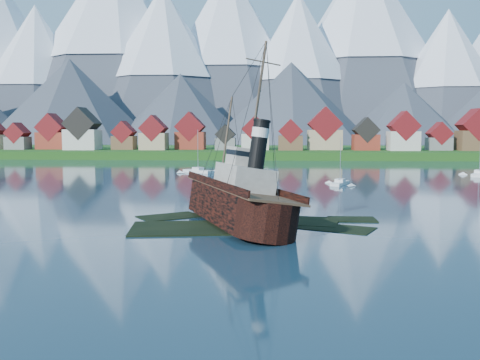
# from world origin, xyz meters

# --- Properties ---
(ground) EXTENTS (1400.00, 1400.00, 0.00)m
(ground) POSITION_xyz_m (0.00, 0.00, 0.00)
(ground) COLOR #172F40
(ground) RESTS_ON ground
(shoal) EXTENTS (31.71, 21.24, 1.14)m
(shoal) POSITION_xyz_m (1.78, 2.15, -0.35)
(shoal) COLOR black
(shoal) RESTS_ON ground
(shore_bank) EXTENTS (600.00, 80.00, 3.20)m
(shore_bank) POSITION_xyz_m (0.00, 170.00, 0.00)
(shore_bank) COLOR #163F12
(shore_bank) RESTS_ON ground
(seawall) EXTENTS (600.00, 2.50, 2.00)m
(seawall) POSITION_xyz_m (0.00, 132.00, 0.00)
(seawall) COLOR #3F3D38
(seawall) RESTS_ON ground
(town) EXTENTS (250.96, 16.69, 17.30)m
(town) POSITION_xyz_m (-33.12, 152.18, 8.99)
(town) COLOR maroon
(town) RESTS_ON ground
(mountains) EXTENTS (965.00, 340.00, 205.00)m
(mountains) POSITION_xyz_m (-0.79, 481.26, 89.34)
(mountains) COLOR #2D333D
(mountains) RESTS_ON ground
(tugboat_wreck) EXTENTS (6.87, 29.59, 23.45)m
(tugboat_wreck) POSITION_xyz_m (-0.08, 2.50, 2.95)
(tugboat_wreck) COLOR black
(tugboat_wreck) RESTS_ON ground
(sailboat_c) EXTENTS (8.77, 7.34, 11.87)m
(sailboat_c) POSITION_xyz_m (-14.96, 76.59, 0.27)
(sailboat_c) COLOR silver
(sailboat_c) RESTS_ON ground
(sailboat_d) EXTENTS (6.64, 9.12, 12.58)m
(sailboat_d) POSITION_xyz_m (55.85, 70.71, 0.29)
(sailboat_d) COLOR silver
(sailboat_d) RESTS_ON ground
(sailboat_f) EXTENTS (4.95, 8.00, 10.37)m
(sailboat_f) POSITION_xyz_m (18.85, 48.03, 0.23)
(sailboat_f) COLOR silver
(sailboat_f) RESTS_ON ground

